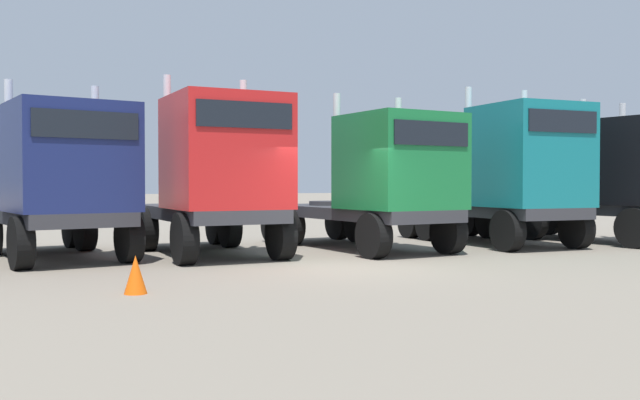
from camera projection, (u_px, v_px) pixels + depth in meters
ground at (352, 268)px, 14.49m from camera, size 200.00×200.00×0.00m
semi_truck_navy at (63, 179)px, 15.56m from camera, size 3.75×6.06×4.01m
semi_truck_red at (218, 173)px, 16.37m from camera, size 3.07×6.09×4.27m
semi_truck_green at (382, 181)px, 17.75m from camera, size 3.50×6.70×3.97m
semi_truck_teal at (515, 174)px, 19.21m from camera, size 2.74×6.19×4.38m
semi_truck_black at (623, 179)px, 20.18m from camera, size 3.75×6.17×4.11m
traffic_cone_mid at (136, 275)px, 11.04m from camera, size 0.36×0.36×0.60m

